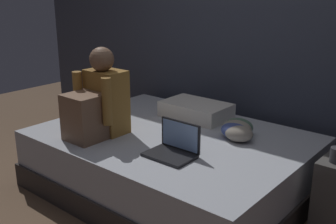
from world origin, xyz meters
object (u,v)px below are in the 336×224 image
Objects in this scene: bed at (172,162)px; mug at (336,155)px; clothes_pile at (237,130)px; person_sitting at (98,103)px; pillow at (196,110)px; laptop at (174,147)px.

bed is 22.22× the size of mug.
bed is 0.57m from clothes_pile.
person_sitting reaches higher than pillow.
bed is at bearing 41.02° from person_sitting.
bed is at bearing -174.49° from mug.
bed is 1.23m from mug.
person_sitting reaches higher than clothes_pile.
pillow is (-0.37, 0.74, 0.01)m from laptop.
bed is 0.55m from pillow.
laptop is 1.00m from mug.
mug reaches higher than clothes_pile.
pillow reaches higher than bed.
person_sitting is 1.66m from mug.
laptop is 3.56× the size of mug.
mug is at bearing 5.51° from bed.
pillow is (-0.10, 0.45, 0.30)m from bed.
laptop is at bearing 5.49° from person_sitting.
pillow is 0.55m from clothes_pile.
laptop is 0.57× the size of pillow.
bed is at bearing -148.20° from clothes_pile.
laptop reaches higher than pillow.
mug is (1.17, 0.11, 0.35)m from bed.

